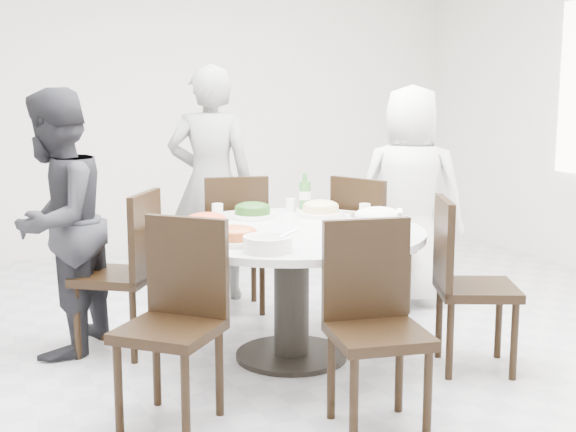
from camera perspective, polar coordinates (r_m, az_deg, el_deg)
name	(u,v)px	position (r m, az deg, el deg)	size (l,w,h in m)	color
floor	(285,345)	(4.88, -0.19, -9.18)	(6.00, 6.00, 0.01)	silver
wall_back	(155,98)	(7.47, -9.41, 8.29)	(6.00, 0.01, 2.80)	silver
dining_table	(291,294)	(4.57, 0.25, -5.60)	(1.50, 1.50, 0.75)	silver
chair_ne	(374,246)	(5.40, 6.11, -2.13)	(0.42, 0.42, 0.95)	black
chair_n	(233,242)	(5.49, -3.93, -1.89)	(0.42, 0.42, 0.95)	black
chair_nw	(116,273)	(4.76, -12.16, -3.96)	(0.42, 0.42, 0.95)	black
chair_sw	(169,326)	(3.73, -8.48, -7.74)	(0.42, 0.42, 0.95)	black
chair_s	(379,330)	(3.65, 6.49, -8.07)	(0.42, 0.42, 0.95)	black
chair_se	(477,285)	(4.51, 13.30, -4.79)	(0.42, 0.42, 0.95)	black
diner_right	(410,196)	(5.67, 8.68, 1.42)	(0.75, 0.49, 1.54)	white
diner_middle	(211,183)	(5.77, -5.51, 2.32)	(0.61, 0.40, 1.68)	black
diner_left	(56,223)	(4.77, -16.17, -0.50)	(0.75, 0.58, 1.54)	black
dish_greens	(252,212)	(4.86, -2.54, 0.29)	(0.28, 0.28, 0.07)	white
dish_pale	(321,210)	(4.93, 2.34, 0.45)	(0.28, 0.28, 0.08)	white
dish_orange	(207,223)	(4.50, -5.81, -0.52)	(0.28, 0.28, 0.08)	white
dish_redbrown	(375,222)	(4.55, 6.22, -0.44)	(0.28, 0.28, 0.07)	white
dish_tofu	(237,237)	(4.11, -3.67, -1.52)	(0.27, 0.27, 0.07)	white
rice_bowl	(378,228)	(4.24, 6.45, -0.82)	(0.30, 0.30, 0.13)	silver
soup_bowl	(268,244)	(3.94, -1.45, -1.98)	(0.24, 0.24, 0.08)	white
beverage_bottle	(305,193)	(5.04, 1.21, 1.67)	(0.07, 0.07, 0.25)	#337B31
tea_cups	(255,206)	(5.05, -2.35, 0.70)	(0.07, 0.07, 0.08)	white
chopsticks	(253,211)	(5.06, -2.49, 0.34)	(0.24, 0.04, 0.01)	#AA7F5B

